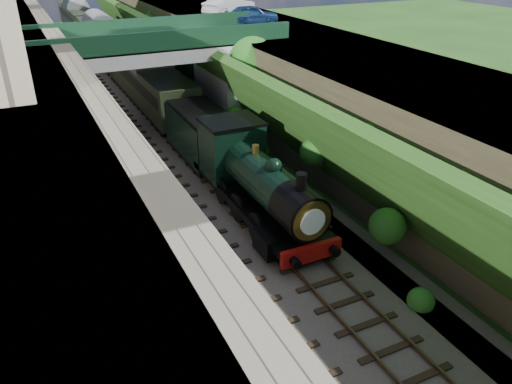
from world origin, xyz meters
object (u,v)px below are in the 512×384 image
tender (203,137)px  locomotive (257,182)px  car_silver (229,5)px  road_bridge (166,73)px  car_blue (252,14)px  tree (250,65)px

tender → locomotive: bearing=-90.0°
car_silver → tender: size_ratio=0.81×
locomotive → tender: locomotive is taller
road_bridge → tender: bearing=-87.6°
car_blue → car_silver: bearing=5.7°
road_bridge → locomotive: (0.26, -13.36, -2.18)m
locomotive → tender: (-0.00, 7.36, -0.27)m
car_blue → locomotive: bearing=163.8°
car_blue → locomotive: (-7.60, -16.64, -5.04)m
road_bridge → car_blue: car_blue is taller
car_silver → tender: 17.01m
tree → car_blue: size_ratio=1.64×
road_bridge → tender: 6.49m
car_silver → locomotive: (-7.82, -21.46, -5.16)m
car_blue → locomotive: car_blue is taller
car_blue → car_silver: (0.22, 4.82, 0.12)m
tree → road_bridge: bearing=153.3°
car_silver → locomotive: car_silver is taller
road_bridge → tender: road_bridge is taller
car_blue → tender: (-7.60, -9.28, -5.32)m
car_blue → tender: 13.12m
locomotive → tender: size_ratio=1.70×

